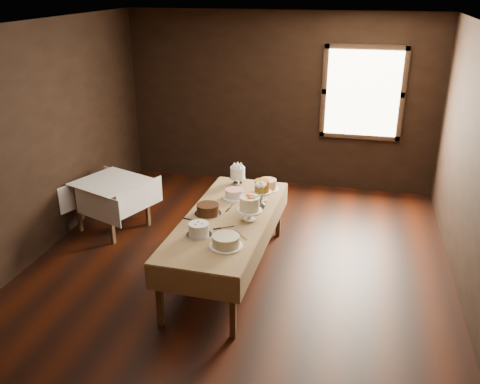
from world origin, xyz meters
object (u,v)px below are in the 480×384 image
at_px(cake_lattice, 234,194).
at_px(cake_server_e, 197,221).
at_px(cake_flowers, 250,210).
at_px(cake_server_a, 228,227).
at_px(cake_server_c, 232,206).
at_px(cake_server_b, 243,237).
at_px(cake_meringue, 238,176).
at_px(cake_caramel, 262,192).
at_px(display_table, 228,221).
at_px(side_table, 111,187).
at_px(cake_speckled, 268,185).
at_px(cake_swirl, 199,230).
at_px(cake_server_d, 254,210).
at_px(cake_chocolate, 208,210).
at_px(flower_vase, 260,204).
at_px(cake_cream, 226,241).

bearing_deg(cake_lattice, cake_server_e, -108.76).
height_order(cake_lattice, cake_flowers, cake_flowers).
relative_size(cake_lattice, cake_server_e, 1.15).
relative_size(cake_server_a, cake_server_c, 1.00).
distance_m(cake_server_a, cake_server_b, 0.29).
distance_m(cake_meringue, cake_server_b, 1.52).
bearing_deg(cake_server_e, cake_caramel, 63.73).
bearing_deg(display_table, side_table, 156.26).
height_order(side_table, cake_speckled, cake_speckled).
height_order(cake_meringue, cake_swirl, cake_meringue).
bearing_deg(cake_meringue, cake_server_c, -82.26).
distance_m(cake_speckled, cake_server_a, 1.19).
relative_size(cake_flowers, cake_server_a, 1.28).
distance_m(display_table, cake_server_d, 0.36).
bearing_deg(display_table, cake_chocolate, 175.47).
bearing_deg(cake_server_c, cake_speckled, -19.78).
height_order(cake_meringue, flower_vase, cake_meringue).
height_order(cake_flowers, cake_server_b, cake_flowers).
bearing_deg(cake_chocolate, display_table, -4.53).
bearing_deg(cake_server_d, cake_lattice, 107.21).
bearing_deg(cake_flowers, cake_server_b, -86.86).
height_order(cake_lattice, cake_server_a, cake_lattice).
xyz_separation_m(cake_speckled, cake_server_d, (-0.04, -0.65, -0.06)).
height_order(cake_swirl, cake_cream, cake_swirl).
height_order(cake_server_a, flower_vase, flower_vase).
relative_size(cake_caramel, cake_server_a, 1.15).
distance_m(cake_speckled, cake_flowers, 0.94).
bearing_deg(cake_meringue, cake_caramel, -48.91).
distance_m(cake_meringue, cake_server_d, 0.85).
distance_m(cake_meringue, cake_lattice, 0.48).
bearing_deg(cake_server_a, cake_flowers, 18.09).
xyz_separation_m(cake_server_d, flower_vase, (0.07, 0.04, 0.06)).
bearing_deg(cake_server_c, cake_caramel, -44.47).
relative_size(cake_cream, flower_vase, 2.80).
height_order(cake_flowers, cake_server_a, cake_flowers).
bearing_deg(cake_meringue, side_table, -173.35).
bearing_deg(cake_speckled, cake_server_a, -100.97).
relative_size(cake_speckled, cake_cream, 0.92).
xyz_separation_m(cake_cream, cake_server_a, (-0.09, 0.42, -0.05)).
height_order(cake_caramel, cake_server_a, cake_caramel).
bearing_deg(cake_chocolate, cake_server_a, -42.17).
xyz_separation_m(cake_caramel, flower_vase, (0.03, -0.24, -0.06)).
relative_size(side_table, cake_server_a, 4.52).
relative_size(cake_meringue, flower_vase, 1.99).
xyz_separation_m(cake_caramel, cake_server_a, (-0.22, -0.80, -0.11)).
distance_m(cake_chocolate, cake_flowers, 0.50).
relative_size(display_table, cake_chocolate, 7.00).
relative_size(cake_server_a, cake_server_b, 1.00).
height_order(cake_meringue, cake_server_a, cake_meringue).
distance_m(side_table, cake_meringue, 1.75).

